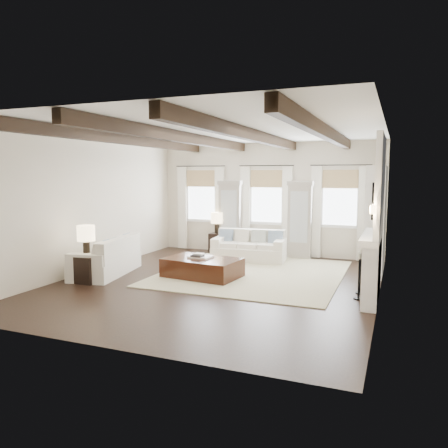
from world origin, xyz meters
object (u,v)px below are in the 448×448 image
at_px(sofa_left, 108,259).
at_px(side_table_front, 87,268).
at_px(side_table_back, 217,243).
at_px(ottoman, 202,268).
at_px(sofa_back, 249,248).

bearing_deg(sofa_left, side_table_front, -89.54).
xyz_separation_m(sofa_left, side_table_back, (1.28, 3.44, -0.05)).
height_order(sofa_left, ottoman, sofa_left).
bearing_deg(side_table_back, side_table_front, -106.86).
relative_size(sofa_back, ottoman, 1.22).
bearing_deg(sofa_left, ottoman, 13.69).
relative_size(side_table_front, side_table_back, 0.98).
bearing_deg(side_table_front, sofa_back, 54.37).
distance_m(sofa_back, side_table_back, 1.42).
height_order(sofa_back, ottoman, sofa_back).
relative_size(sofa_left, ottoman, 1.30).
xyz_separation_m(side_table_front, side_table_back, (1.27, 4.20, 0.01)).
height_order(sofa_left, side_table_back, sofa_left).
distance_m(sofa_back, sofa_left, 3.73).
bearing_deg(ottoman, side_table_back, 113.26).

